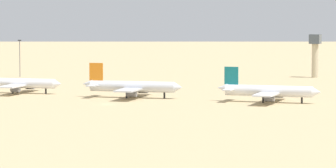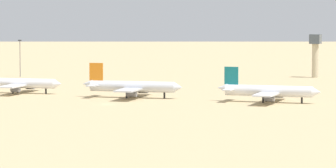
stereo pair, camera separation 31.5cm
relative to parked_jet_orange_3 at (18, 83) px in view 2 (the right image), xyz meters
name	(u,v)px [view 2 (the right image)]	position (x,y,z in m)	size (l,w,h in m)	color
ground	(107,104)	(53.07, -28.20, -4.04)	(4000.00, 4000.00, 0.00)	tan
ridge_far_west	(53,8)	(-493.98, 931.26, 29.60)	(276.00, 183.01, 67.29)	#7B6D5D
ridge_west	(232,0)	(-243.66, 1000.97, 40.30)	(221.15, 195.92, 88.68)	slate
parked_jet_orange_3	(18,83)	(0.00, 0.00, 0.00)	(37.38, 31.66, 12.34)	white
parked_jet_orange_4	(131,87)	(50.79, -1.47, 0.26)	(39.79, 33.76, 13.14)	silver
parked_jet_teal_5	(268,91)	(104.05, 0.51, 0.12)	(38.48, 32.37, 12.71)	white
control_tower	(315,51)	(89.26, 132.83, 8.79)	(5.20, 5.20, 21.26)	#C6B793
light_pole_mid	(20,56)	(-47.03, 81.69, 6.40)	(1.80, 0.50, 18.40)	#59595E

